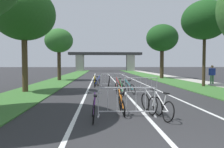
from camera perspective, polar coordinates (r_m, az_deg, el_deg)
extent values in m
cube|color=#386B2D|center=(31.55, -11.68, -0.79)|extent=(3.28, 69.39, 0.05)
cube|color=#386B2D|center=(32.20, 10.79, -0.71)|extent=(3.28, 69.39, 0.05)
cube|color=#ADA89E|center=(32.94, 15.22, -0.66)|extent=(1.96, 69.39, 0.08)
cube|color=silver|center=(22.98, 0.78, -2.02)|extent=(0.14, 40.15, 0.01)
cube|color=silver|center=(23.30, 6.97, -1.98)|extent=(0.14, 40.15, 0.01)
cube|color=silver|center=(22.94, -5.51, -2.04)|extent=(0.14, 40.15, 0.01)
cube|color=#2D2D30|center=(60.23, -1.81, 5.51)|extent=(20.61, 2.95, 0.71)
cube|color=#9E9B93|center=(60.38, -8.64, 2.97)|extent=(2.20, 2.40, 4.57)
cube|color=#9E9B93|center=(60.77, 4.98, 2.98)|extent=(2.20, 2.40, 4.57)
cylinder|color=#4C3823|center=(15.14, -22.44, 2.28)|extent=(0.36, 0.36, 3.64)
ellipsoid|color=#23561E|center=(15.50, -22.66, 14.76)|extent=(4.08, 4.08, 3.47)
cylinder|color=#3D2D1E|center=(25.05, -14.06, 2.15)|extent=(0.40, 0.40, 3.39)
ellipsoid|color=#2D6628|center=(25.20, -14.13, 8.75)|extent=(3.20, 3.20, 2.72)
cylinder|color=#3D2D1E|center=(19.09, 23.54, 2.95)|extent=(0.25, 0.25, 4.09)
ellipsoid|color=#194719|center=(19.44, 23.73, 13.18)|extent=(3.75, 3.75, 3.19)
cylinder|color=#3D2D1E|center=(28.53, 13.28, 2.60)|extent=(0.49, 0.49, 3.78)
ellipsoid|color=#194719|center=(28.74, 13.35, 9.46)|extent=(4.12, 4.12, 3.50)
cylinder|color=#ADADB2|center=(7.57, -3.70, -7.49)|extent=(0.04, 0.04, 1.05)
cube|color=#ADADB2|center=(7.67, -3.68, -11.24)|extent=(0.08, 0.44, 0.03)
cylinder|color=#ADADB2|center=(7.71, 11.49, -7.35)|extent=(0.04, 0.04, 1.05)
cube|color=#ADADB2|center=(7.82, 11.46, -11.03)|extent=(0.08, 0.44, 0.03)
cylinder|color=#ADADB2|center=(7.50, 3.98, -3.68)|extent=(2.01, 0.15, 0.04)
cylinder|color=#ADADB2|center=(7.64, 3.96, -10.03)|extent=(2.01, 0.15, 0.04)
cylinder|color=#ADADB2|center=(7.54, -1.14, -6.83)|extent=(0.02, 0.02, 0.87)
cylinder|color=#ADADB2|center=(7.54, 1.42, -6.83)|extent=(0.02, 0.02, 0.87)
cylinder|color=#ADADB2|center=(7.56, 3.97, -6.81)|extent=(0.02, 0.02, 0.87)
cylinder|color=#ADADB2|center=(7.59, 6.51, -6.78)|extent=(0.02, 0.02, 0.87)
cylinder|color=#ADADB2|center=(7.64, 9.02, -6.74)|extent=(0.02, 0.02, 0.87)
cylinder|color=#ADADB2|center=(12.89, 3.39, -3.31)|extent=(0.04, 0.04, 1.05)
cube|color=#ADADB2|center=(12.95, 3.39, -5.56)|extent=(0.07, 0.44, 0.03)
cylinder|color=#ADADB2|center=(13.31, 12.00, -3.18)|extent=(0.04, 0.04, 1.05)
cube|color=#ADADB2|center=(13.37, 11.98, -5.35)|extent=(0.07, 0.44, 0.03)
cylinder|color=#ADADB2|center=(13.02, 7.78, -1.04)|extent=(2.01, 0.07, 0.04)
cylinder|color=#ADADB2|center=(13.10, 7.76, -4.76)|extent=(2.01, 0.07, 0.04)
cylinder|color=#ADADB2|center=(12.93, 4.87, -2.90)|extent=(0.02, 0.02, 0.87)
cylinder|color=#ADADB2|center=(12.99, 6.32, -2.88)|extent=(0.02, 0.02, 0.87)
cylinder|color=#ADADB2|center=(13.06, 7.77, -2.86)|extent=(0.02, 0.02, 0.87)
cylinder|color=#ADADB2|center=(13.13, 9.20, -2.84)|extent=(0.02, 0.02, 0.87)
cylinder|color=#ADADB2|center=(13.21, 10.61, -2.82)|extent=(0.02, 0.02, 0.87)
cylinder|color=#ADADB2|center=(18.16, -2.87, -1.60)|extent=(0.04, 0.04, 1.05)
cube|color=#ADADB2|center=(18.20, -2.86, -3.20)|extent=(0.06, 0.44, 0.03)
cylinder|color=#ADADB2|center=(18.28, 3.44, -1.57)|extent=(0.04, 0.04, 1.05)
cube|color=#ADADB2|center=(18.32, 3.44, -3.17)|extent=(0.06, 0.44, 0.03)
cylinder|color=#ADADB2|center=(18.16, 0.30, 0.00)|extent=(2.01, 0.05, 0.04)
cylinder|color=#ADADB2|center=(18.22, 0.30, -2.67)|extent=(2.01, 0.05, 0.04)
cylinder|color=#ADADB2|center=(18.16, -1.81, -1.31)|extent=(0.02, 0.02, 0.87)
cylinder|color=#ADADB2|center=(18.17, -0.76, -1.31)|extent=(0.02, 0.02, 0.87)
cylinder|color=#ADADB2|center=(18.18, 0.30, -1.31)|extent=(0.02, 0.02, 0.87)
cylinder|color=#ADADB2|center=(18.21, 1.35, -1.30)|extent=(0.02, 0.02, 0.87)
cylinder|color=#ADADB2|center=(18.24, 2.40, -1.30)|extent=(0.02, 0.02, 0.87)
torus|color=black|center=(17.07, -4.51, -2.58)|extent=(0.30, 0.65, 0.63)
torus|color=black|center=(18.10, -3.64, -2.29)|extent=(0.30, 0.65, 0.63)
cylinder|color=#1E389E|center=(17.53, -3.92, -1.46)|extent=(0.39, 0.99, 0.63)
cylinder|color=#1E389E|center=(17.34, -4.11, -1.68)|extent=(0.13, 0.15, 0.60)
cylinder|color=#1E389E|center=(17.24, -4.37, -2.61)|extent=(0.10, 0.34, 0.07)
cylinder|color=#1E389E|center=(18.04, -3.50, -1.35)|extent=(0.14, 0.12, 0.61)
cube|color=black|center=(17.27, -3.98, -0.72)|extent=(0.16, 0.26, 0.07)
cylinder|color=#99999E|center=(17.99, -3.36, -0.40)|extent=(0.50, 0.15, 0.12)
torus|color=black|center=(7.53, 3.12, -9.29)|extent=(0.11, 0.60, 0.60)
torus|color=black|center=(8.53, 2.18, -7.87)|extent=(0.11, 0.60, 0.60)
cylinder|color=orange|center=(7.95, 2.47, -6.55)|extent=(0.11, 1.00, 0.61)
cylinder|color=orange|center=(7.77, 2.68, -7.23)|extent=(0.09, 0.12, 0.54)
cylinder|color=orange|center=(7.69, 2.96, -9.20)|extent=(0.03, 0.33, 0.07)
cylinder|color=orange|center=(8.46, 2.03, -6.00)|extent=(0.09, 0.10, 0.58)
cube|color=black|center=(7.69, 2.55, -5.31)|extent=(0.11, 0.24, 0.06)
cylinder|color=#99999E|center=(8.39, 1.89, -4.09)|extent=(0.45, 0.04, 0.07)
torus|color=black|center=(6.64, -4.95, -10.87)|extent=(0.13, 0.61, 0.61)
torus|color=black|center=(7.58, -5.07, -9.18)|extent=(0.13, 0.61, 0.61)
cylinder|color=#662884|center=(7.02, -4.78, -7.76)|extent=(0.06, 0.94, 0.60)
cylinder|color=#662884|center=(6.85, -4.78, -8.29)|extent=(0.11, 0.12, 0.60)
cylinder|color=#662884|center=(6.79, -4.99, -10.76)|extent=(0.05, 0.31, 0.07)
cylinder|color=#662884|center=(7.50, -4.85, -7.10)|extent=(0.10, 0.09, 0.57)
cube|color=black|center=(6.77, -4.53, -5.88)|extent=(0.11, 0.24, 0.06)
cylinder|color=#99999E|center=(7.43, -4.64, -4.97)|extent=(0.56, 0.05, 0.08)
torus|color=black|center=(7.08, 14.86, -9.80)|extent=(0.32, 0.70, 0.68)
torus|color=black|center=(7.94, 10.87, -8.41)|extent=(0.32, 0.70, 0.68)
cylinder|color=silver|center=(7.45, 13.16, -7.07)|extent=(0.20, 0.99, 0.57)
cylinder|color=silver|center=(7.29, 13.93, -7.42)|extent=(0.16, 0.09, 0.61)
cylinder|color=silver|center=(7.21, 14.13, -9.75)|extent=(0.12, 0.33, 0.08)
cylinder|color=silver|center=(7.89, 11.25, -6.52)|extent=(0.14, 0.07, 0.54)
cube|color=black|center=(7.24, 14.44, -5.09)|extent=(0.16, 0.26, 0.07)
cylinder|color=#99999E|center=(7.85, 11.64, -4.61)|extent=(0.54, 0.16, 0.12)
torus|color=black|center=(7.88, 12.17, -8.47)|extent=(0.27, 0.69, 0.69)
torus|color=black|center=(8.73, 8.98, -7.36)|extent=(0.27, 0.69, 0.69)
cylinder|color=#B7B7BC|center=(8.23, 10.45, -6.12)|extent=(0.31, 0.93, 0.56)
cylinder|color=#B7B7BC|center=(8.07, 11.08, -6.40)|extent=(0.08, 0.13, 0.61)
cylinder|color=#B7B7BC|center=(8.02, 11.63, -8.46)|extent=(0.10, 0.32, 0.08)
cylinder|color=#B7B7BC|center=(8.66, 8.93, -5.67)|extent=(0.07, 0.10, 0.53)
cube|color=black|center=(7.98, 11.06, -4.30)|extent=(0.16, 0.26, 0.06)
cylinder|color=#99999E|center=(8.59, 8.89, -3.96)|extent=(0.46, 0.14, 0.07)
torus|color=black|center=(18.14, -4.72, -2.27)|extent=(0.20, 0.64, 0.63)
torus|color=black|center=(19.12, -4.41, -2.02)|extent=(0.20, 0.64, 0.63)
cylinder|color=gold|center=(18.59, -4.70, -1.34)|extent=(0.05, 0.97, 0.56)
cylinder|color=gold|center=(18.41, -4.77, -1.34)|extent=(0.16, 0.11, 0.65)
cylinder|color=gold|center=(18.30, -4.66, -2.30)|extent=(0.06, 0.32, 0.07)
cylinder|color=gold|center=(19.08, -4.55, -1.24)|extent=(0.13, 0.08, 0.53)
cube|color=black|center=(18.36, -4.95, -0.35)|extent=(0.13, 0.25, 0.07)
cylinder|color=#99999E|center=(19.05, -4.69, -0.46)|extent=(0.45, 0.07, 0.10)
torus|color=black|center=(17.15, -0.92, -2.56)|extent=(0.18, 0.63, 0.62)
torus|color=black|center=(18.19, -0.77, -2.27)|extent=(0.18, 0.63, 0.62)
cylinder|color=black|center=(17.62, -0.72, -1.51)|extent=(0.21, 1.00, 0.60)
cylinder|color=black|center=(17.43, -0.76, -1.62)|extent=(0.13, 0.13, 0.62)
cylinder|color=black|center=(17.32, -0.90, -2.59)|extent=(0.05, 0.34, 0.07)
cylinder|color=black|center=(18.14, -0.65, -1.39)|extent=(0.11, 0.10, 0.57)
cube|color=black|center=(17.37, -0.63, -0.61)|extent=(0.13, 0.25, 0.06)
cylinder|color=#99999E|center=(18.09, -0.54, -0.51)|extent=(0.48, 0.07, 0.09)
torus|color=black|center=(12.92, 2.73, -4.11)|extent=(0.24, 0.69, 0.68)
torus|color=black|center=(13.97, 1.32, -3.61)|extent=(0.24, 0.69, 0.68)
cylinder|color=red|center=(13.38, 1.92, -2.50)|extent=(0.31, 1.05, 0.68)
cylinder|color=red|center=(13.18, 2.21, -2.76)|extent=(0.08, 0.13, 0.67)
cylinder|color=red|center=(13.09, 2.49, -4.14)|extent=(0.10, 0.35, 0.08)
cylinder|color=red|center=(13.90, 1.25, -2.31)|extent=(0.08, 0.10, 0.65)
cube|color=black|center=(13.11, 2.15, -1.34)|extent=(0.15, 0.26, 0.06)
cylinder|color=#99999E|center=(13.85, 1.18, -0.99)|extent=(0.48, 0.13, 0.07)
torus|color=black|center=(12.00, 2.93, -4.65)|extent=(0.26, 0.69, 0.68)
torus|color=black|center=(12.93, 1.65, -4.12)|extent=(0.26, 0.69, 0.68)
cylinder|color=#1E7238|center=(12.42, 2.50, -3.00)|extent=(0.13, 0.95, 0.64)
cylinder|color=#1E7238|center=(12.25, 2.70, -3.42)|extent=(0.14, 0.10, 0.57)
cylinder|color=#1E7238|center=(12.15, 2.69, -4.67)|extent=(0.09, 0.31, 0.08)
cylinder|color=#1E7238|center=(12.88, 1.88, -2.80)|extent=(0.14, 0.07, 0.61)
cube|color=black|center=(12.20, 2.94, -2.13)|extent=(0.15, 0.26, 0.06)
cylinder|color=#99999E|center=(12.85, 2.10, -1.47)|extent=(0.54, 0.13, 0.11)
torus|color=black|center=(13.07, 5.65, -4.13)|extent=(0.32, 0.67, 0.64)
torus|color=black|center=(14.04, 3.96, -3.66)|extent=(0.32, 0.67, 0.64)
cylinder|color=#197A7F|center=(13.48, 4.60, -2.79)|extent=(0.40, 0.98, 0.56)
cylinder|color=#197A7F|center=(13.30, 4.94, -2.97)|extent=(0.15, 0.15, 0.59)
cylinder|color=#197A7F|center=(13.23, 5.38, -4.15)|extent=(0.10, 0.34, 0.08)
cylinder|color=#197A7F|center=(13.97, 3.79, -2.60)|extent=(0.14, 0.12, 0.54)
cube|color=black|center=(13.22, 4.76, -1.74)|extent=(0.16, 0.26, 0.07)
cylinder|color=#99999E|center=(13.90, 3.61, -1.53)|extent=(0.48, 0.15, 0.13)
cylinder|color=#33723F|center=(21.09, 25.56, -1.49)|extent=(0.13, 0.13, 0.88)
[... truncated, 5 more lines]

